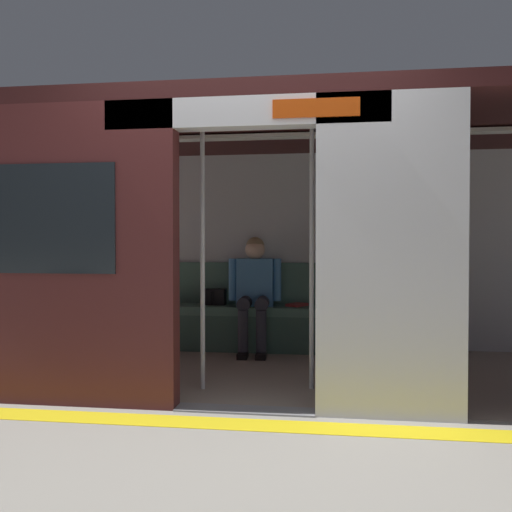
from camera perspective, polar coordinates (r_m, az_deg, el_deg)
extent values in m
plane|color=gray|center=(4.05, -1.09, -15.02)|extent=(60.00, 60.00, 0.00)
cube|color=yellow|center=(3.77, -1.86, -16.25)|extent=(8.00, 0.24, 0.01)
cube|color=silver|center=(3.83, 13.10, 0.00)|extent=(0.95, 0.12, 2.11)
cube|color=black|center=(3.82, 13.13, 3.79)|extent=(0.53, 0.02, 0.55)
cube|color=black|center=(4.28, -20.59, 3.47)|extent=(1.10, 0.02, 0.76)
cube|color=silver|center=(3.98, -1.10, 13.91)|extent=(1.91, 0.16, 0.20)
cube|color=#BF3F0C|center=(3.85, 5.93, 14.35)|extent=(0.56, 0.02, 0.12)
cube|color=#351515|center=(5.22, 1.17, 12.68)|extent=(6.40, 2.65, 0.12)
cube|color=gray|center=(5.24, 1.16, -11.19)|extent=(6.08, 2.49, 0.01)
cube|color=silver|center=(6.35, 2.54, 0.55)|extent=(6.08, 0.10, 2.11)
cube|color=#4C7566|center=(6.31, 2.48, -2.70)|extent=(3.52, 0.06, 0.45)
cube|color=white|center=(5.20, 1.17, 11.71)|extent=(4.48, 0.16, 0.03)
cube|color=gray|center=(4.05, -1.09, -14.94)|extent=(0.95, 0.19, 0.01)
cube|color=#4C7566|center=(6.12, 2.27, -5.37)|extent=(2.92, 0.44, 0.09)
cube|color=#39574C|center=(5.95, 2.07, -7.85)|extent=(2.92, 0.04, 0.38)
cube|color=#4C8CC6|center=(6.10, -0.09, -2.60)|extent=(0.39, 0.25, 0.50)
sphere|color=beige|center=(6.09, -0.09, 0.63)|extent=(0.21, 0.21, 0.21)
sphere|color=#997F59|center=(6.09, -0.09, 0.98)|extent=(0.19, 0.19, 0.19)
cylinder|color=#4C8CC6|center=(6.05, 2.11, -2.35)|extent=(0.08, 0.08, 0.44)
cylinder|color=#4C8CC6|center=(6.09, -2.32, -2.33)|extent=(0.08, 0.08, 0.44)
cylinder|color=#2D2D38|center=(5.91, 0.64, -4.68)|extent=(0.16, 0.41, 0.14)
cylinder|color=#2D2D38|center=(5.93, -1.11, -4.66)|extent=(0.16, 0.41, 0.14)
cylinder|color=#2D2D38|center=(5.75, 0.52, -7.52)|extent=(0.10, 0.10, 0.43)
cylinder|color=#2D2D38|center=(5.76, -1.29, -7.50)|extent=(0.10, 0.10, 0.43)
cube|color=black|center=(5.74, 0.48, -9.83)|extent=(0.12, 0.23, 0.06)
cube|color=black|center=(5.75, -1.33, -9.80)|extent=(0.12, 0.23, 0.06)
cube|color=black|center=(6.24, -4.22, -4.04)|extent=(0.26, 0.14, 0.17)
cube|color=black|center=(6.16, -4.38, -4.19)|extent=(0.02, 0.01, 0.14)
cube|color=#B22D2D|center=(6.11, 4.07, -4.82)|extent=(0.24, 0.27, 0.03)
cylinder|color=silver|center=(4.48, -5.29, 0.09)|extent=(0.04, 0.04, 2.09)
cylinder|color=silver|center=(4.49, 5.52, 0.09)|extent=(0.04, 0.04, 2.09)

